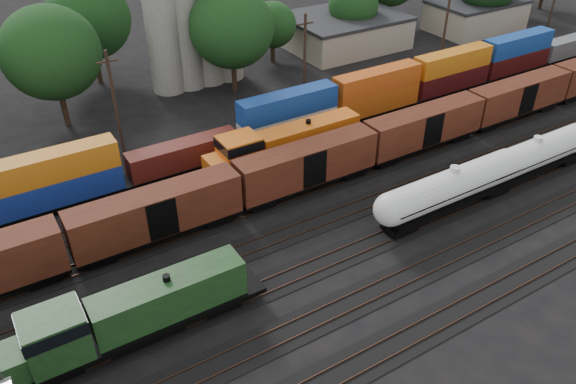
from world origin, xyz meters
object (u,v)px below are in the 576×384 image
green_locomotive (125,316)px  orange_locomotive (281,146)px  grain_silo (191,3)px  tank_car_a (452,187)px

green_locomotive → orange_locomotive: bearing=34.8°
orange_locomotive → grain_silo: grain_silo is taller
green_locomotive → tank_car_a: (31.06, 0.00, -0.01)m
green_locomotive → tank_car_a: 31.06m
green_locomotive → grain_silo: 48.00m
tank_car_a → orange_locomotive: (-9.49, 15.00, 0.01)m
tank_car_a → grain_silo: size_ratio=0.62×
green_locomotive → orange_locomotive: 26.27m
orange_locomotive → grain_silo: 27.41m
tank_car_a → grain_silo: grain_silo is taller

